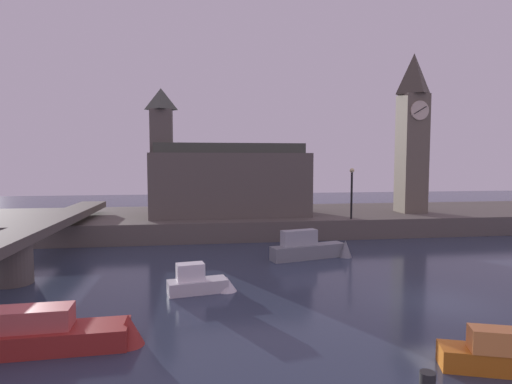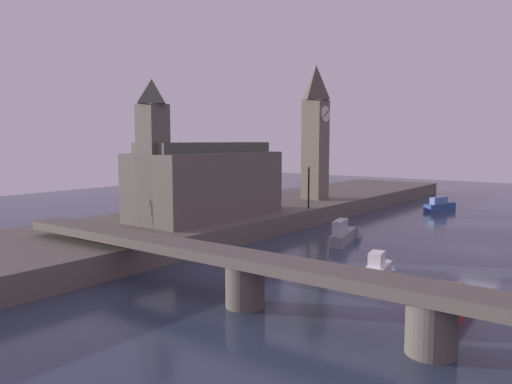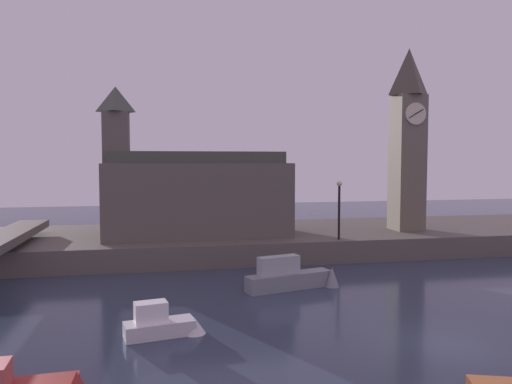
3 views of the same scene
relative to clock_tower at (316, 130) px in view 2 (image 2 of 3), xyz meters
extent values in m
plane|color=#2D384C|center=(-8.29, -18.07, -8.57)|extent=(120.00, 120.00, 0.00)
cube|color=#5B544C|center=(-8.29, 1.93, -7.82)|extent=(70.00, 12.00, 1.50)
cube|color=#6B6051|center=(0.00, 0.01, -2.01)|extent=(2.10, 2.10, 10.11)
cylinder|color=beige|center=(0.00, -1.11, 1.60)|extent=(1.60, 0.12, 1.60)
cube|color=black|center=(0.00, -1.18, 1.60)|extent=(1.13, 0.04, 0.70)
pyramid|color=#4A4339|center=(0.00, 0.01, 4.79)|extent=(2.31, 2.31, 3.49)
cube|color=#5B544C|center=(-15.74, 0.55, -4.53)|extent=(12.65, 5.61, 5.08)
cube|color=#5B544C|center=(-21.21, 0.55, -2.79)|extent=(1.71, 1.71, 8.55)
pyramid|color=#474C42|center=(-21.21, 0.55, 2.33)|extent=(1.88, 1.88, 1.70)
cube|color=#42473D|center=(-15.74, 0.55, -1.58)|extent=(12.02, 3.36, 0.80)
cube|color=#5B544C|center=(-27.33, -10.49, -6.37)|extent=(2.01, 28.84, 0.50)
cylinder|color=#5B544C|center=(-27.33, -20.91, -7.59)|extent=(1.81, 1.81, 1.95)
cylinder|color=#5B544C|center=(-27.33, -12.49, -7.59)|extent=(1.81, 1.81, 1.95)
cylinder|color=black|center=(-6.65, -3.28, -5.29)|extent=(0.16, 0.16, 3.56)
sphere|color=#F2E099|center=(-6.65, -3.28, -3.33)|extent=(0.36, 0.36, 0.36)
cube|color=maroon|center=(-23.19, -20.24, -8.22)|extent=(5.01, 1.60, 0.70)
cube|color=#CC5651|center=(-23.78, -20.24, -7.53)|extent=(2.73, 1.09, 0.68)
cone|color=maroon|center=(-20.71, -20.24, -8.18)|extent=(1.31, 1.31, 1.24)
cube|color=#2D4C93|center=(9.47, -9.89, -8.16)|extent=(4.37, 2.25, 0.82)
cube|color=#5B7AC1|center=(8.96, -9.89, -7.38)|extent=(2.30, 1.32, 0.73)
cone|color=#2D4C93|center=(11.62, -9.89, -8.12)|extent=(1.06, 1.06, 1.07)
cube|color=gray|center=(-11.75, -9.42, -8.15)|extent=(4.86, 2.12, 0.84)
cube|color=#A8ADB2|center=(-12.33, -9.42, -7.26)|extent=(2.34, 1.21, 0.93)
cone|color=gray|center=(-9.37, -9.42, -8.10)|extent=(1.05, 1.05, 1.19)
cube|color=silver|center=(-18.47, -15.10, -8.28)|extent=(2.81, 1.50, 0.58)
cube|color=white|center=(-18.79, -15.10, -7.61)|extent=(1.34, 0.93, 0.77)
cone|color=silver|center=(-17.14, -15.10, -8.25)|extent=(1.08, 1.08, 0.67)
camera|label=1|loc=(-18.48, -33.77, -2.62)|focal=29.17mm
camera|label=2|loc=(-44.72, -26.32, -0.99)|focal=35.15mm
camera|label=3|loc=(-18.46, -33.96, -1.81)|focal=34.32mm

